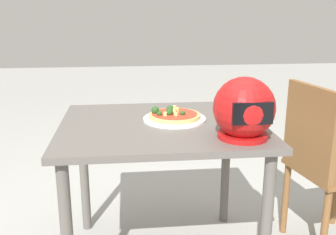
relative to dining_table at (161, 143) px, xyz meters
name	(u,v)px	position (x,y,z in m)	size (l,w,h in m)	color
dining_table	(161,143)	(0.00, 0.00, 0.00)	(0.95, 0.81, 0.74)	#5B5651
pizza_plate	(175,119)	(-0.07, -0.04, 0.11)	(0.30, 0.30, 0.01)	white
pizza	(173,115)	(-0.06, -0.05, 0.13)	(0.25, 0.25, 0.05)	tan
motorcycle_helmet	(244,109)	(-0.32, 0.25, 0.22)	(0.26, 0.26, 0.26)	#B21414
chair_side	(322,160)	(-0.83, -0.02, -0.13)	(0.46, 0.46, 0.90)	brown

